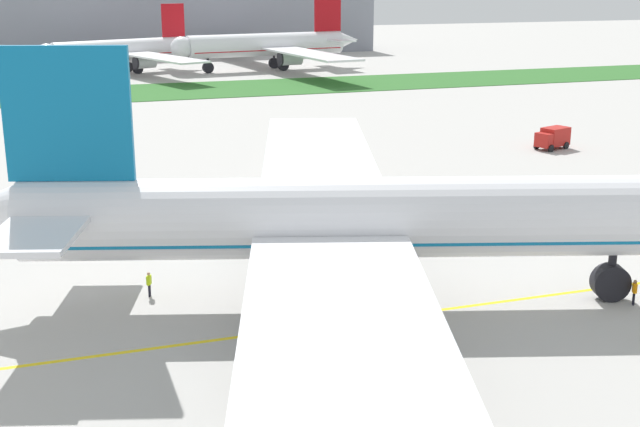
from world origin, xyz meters
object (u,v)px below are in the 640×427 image
object	(u,v)px
airliner_foreground	(351,220)
parked_airliner_far_centre	(269,45)
ground_crew_wingwalker_starboard	(149,282)
ground_crew_marshaller_front	(635,290)
parked_airliner_far_left	(124,50)
service_truck_baggage_loader	(553,137)

from	to	relation	value
airliner_foreground	parked_airliner_far_centre	size ratio (longest dim) A/B	1.16
ground_crew_wingwalker_starboard	ground_crew_marshaller_front	bearing A→B (deg)	-21.19
ground_crew_marshaller_front	parked_airliner_far_centre	world-z (taller)	parked_airliner_far_centre
parked_airliner_far_centre	airliner_foreground	bearing A→B (deg)	-103.08
ground_crew_marshaller_front	parked_airliner_far_left	world-z (taller)	parked_airliner_far_left
ground_crew_marshaller_front	parked_airliner_far_centre	bearing A→B (deg)	84.23
ground_crew_wingwalker_starboard	parked_airliner_far_centre	world-z (taller)	parked_airliner_far_centre
airliner_foreground	ground_crew_wingwalker_starboard	size ratio (longest dim) A/B	47.83
ground_crew_marshaller_front	ground_crew_wingwalker_starboard	bearing A→B (deg)	158.81
ground_crew_marshaller_front	parked_airliner_far_left	size ratio (longest dim) A/B	0.03
service_truck_baggage_loader	parked_airliner_far_centre	world-z (taller)	parked_airliner_far_centre
ground_crew_marshaller_front	parked_airliner_far_centre	xyz separation A→B (m)	(14.72, 145.70, 4.51)
parked_airliner_far_left	parked_airliner_far_centre	distance (m)	32.25
ground_crew_wingwalker_starboard	parked_airliner_far_left	xyz separation A→B (m)	(12.81, 137.43, 3.94)
ground_crew_marshaller_front	parked_airliner_far_centre	size ratio (longest dim) A/B	0.02
service_truck_baggage_loader	parked_airliner_far_centre	bearing A→B (deg)	95.57
ground_crew_wingwalker_starboard	service_truck_baggage_loader	size ratio (longest dim) A/B	0.35
ground_crew_marshaller_front	airliner_foreground	bearing A→B (deg)	160.44
airliner_foreground	parked_airliner_far_centre	world-z (taller)	airliner_foreground
airliner_foreground	ground_crew_wingwalker_starboard	world-z (taller)	airliner_foreground
parked_airliner_far_left	parked_airliner_far_centre	size ratio (longest dim) A/B	0.82
service_truck_baggage_loader	parked_airliner_far_centre	xyz separation A→B (m)	(-9.66, 99.10, 4.11)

